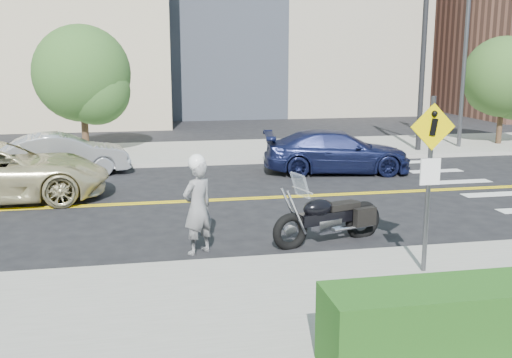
{
  "coord_description": "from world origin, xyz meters",
  "views": [
    {
      "loc": [
        -0.48,
        -15.38,
        3.84
      ],
      "look_at": [
        1.86,
        -3.11,
        1.2
      ],
      "focal_mm": 42.0,
      "sensor_mm": 36.0,
      "label": 1
    }
  ],
  "objects_px": {
    "motorcyclist": "(198,204)",
    "parked_car_silver": "(63,154)",
    "pedestrian_sign": "(430,168)",
    "parked_car_blue": "(337,152)",
    "motorcycle": "(329,206)"
  },
  "relations": [
    {
      "from": "pedestrian_sign",
      "to": "parked_car_silver",
      "type": "relative_size",
      "value": 0.73
    },
    {
      "from": "parked_car_silver",
      "to": "parked_car_blue",
      "type": "distance_m",
      "value": 8.79
    },
    {
      "from": "motorcycle",
      "to": "parked_car_blue",
      "type": "bearing_deg",
      "value": 53.86
    },
    {
      "from": "pedestrian_sign",
      "to": "parked_car_blue",
      "type": "distance_m",
      "value": 9.53
    },
    {
      "from": "motorcyclist",
      "to": "motorcycle",
      "type": "relative_size",
      "value": 0.79
    },
    {
      "from": "motorcyclist",
      "to": "parked_car_silver",
      "type": "xyz_separation_m",
      "value": [
        -3.51,
        8.41,
        -0.31
      ]
    },
    {
      "from": "motorcyclist",
      "to": "motorcycle",
      "type": "bearing_deg",
      "value": 150.91
    },
    {
      "from": "motorcycle",
      "to": "parked_car_silver",
      "type": "xyz_separation_m",
      "value": [
        -6.22,
        8.21,
        -0.08
      ]
    },
    {
      "from": "motorcycle",
      "to": "parked_car_silver",
      "type": "bearing_deg",
      "value": 110.54
    },
    {
      "from": "pedestrian_sign",
      "to": "motorcyclist",
      "type": "relative_size",
      "value": 1.52
    },
    {
      "from": "parked_car_silver",
      "to": "parked_car_blue",
      "type": "relative_size",
      "value": 0.86
    },
    {
      "from": "motorcyclist",
      "to": "parked_car_silver",
      "type": "distance_m",
      "value": 9.12
    },
    {
      "from": "pedestrian_sign",
      "to": "motorcyclist",
      "type": "height_order",
      "value": "pedestrian_sign"
    },
    {
      "from": "motorcyclist",
      "to": "parked_car_blue",
      "type": "bearing_deg",
      "value": -159.1
    },
    {
      "from": "motorcyclist",
      "to": "parked_car_silver",
      "type": "relative_size",
      "value": 0.48
    }
  ]
}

